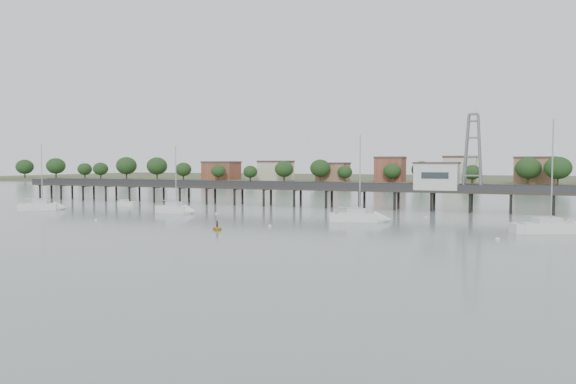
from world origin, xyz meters
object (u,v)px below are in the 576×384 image
Objects in this scene: sailboat_a at (47,207)px; yellow_dinghy at (217,230)px; sailboat_c at (366,218)px; lattice_tower at (473,152)px; sailboat_b at (180,210)px; white_tender at (127,204)px; sailboat_d at (560,228)px; pier at (313,189)px.

sailboat_a is 48.97m from yellow_dinghy.
lattice_tower is at bearing 49.53° from sailboat_c.
sailboat_c reaches higher than sailboat_b.
lattice_tower reaches higher than white_tender.
sailboat_c is 55.82m from white_tender.
sailboat_c is 0.91× the size of sailboat_d.
sailboat_c is at bearing -34.05° from sailboat_a.
yellow_dinghy is (1.39, -42.65, -3.79)m from pier.
pier is at bearing 114.51° from sailboat_c.
sailboat_c reaches higher than white_tender.
pier is 52.57m from sailboat_a.
sailboat_b is 35.18m from sailboat_c.
sailboat_c is (35.13, -1.72, -0.01)m from sailboat_b.
sailboat_a is at bearing -118.23° from white_tender.
sailboat_a is (-45.00, -27.00, -3.15)m from pier.
sailboat_c is (62.60, 2.36, -0.00)m from sailboat_a.
sailboat_c is 27.19m from sailboat_d.
sailboat_b is 27.35m from yellow_dinghy.
sailboat_b is at bearing 97.37° from yellow_dinghy.
pier is at bearing 56.18° from sailboat_b.
sailboat_a is at bearing -160.56° from lattice_tower.
white_tender is (-37.01, -13.09, -3.30)m from pier.
sailboat_a reaches higher than yellow_dinghy.
pier is 39.40m from white_tender.
sailboat_b is 0.90× the size of sailboat_c.
white_tender is at bearing -169.18° from lattice_tower.
white_tender is (-54.61, 11.54, -0.14)m from sailboat_c.
sailboat_c is at bearing -10.28° from white_tender.
sailboat_b is 0.96× the size of sailboat_a.
pier is 9.68× the size of lattice_tower.
sailboat_d is at bearing -1.56° from sailboat_b.
lattice_tower is at bearing -16.77° from sailboat_a.
white_tender is 1.57× the size of yellow_dinghy.
white_tender is at bearing 157.03° from sailboat_c.
white_tender is at bearing 156.84° from sailboat_b.
lattice_tower is at bearing 28.65° from sailboat_b.
lattice_tower is at bearing 12.47° from white_tender.
sailboat_b is at bearing -127.42° from pier.
white_tender is at bearing 106.00° from yellow_dinghy.
sailboat_b is 0.82× the size of sailboat_d.
yellow_dinghy is at bearing -35.94° from white_tender.
white_tender is 48.46m from yellow_dinghy.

